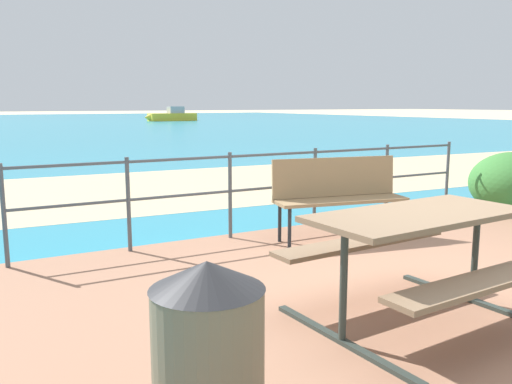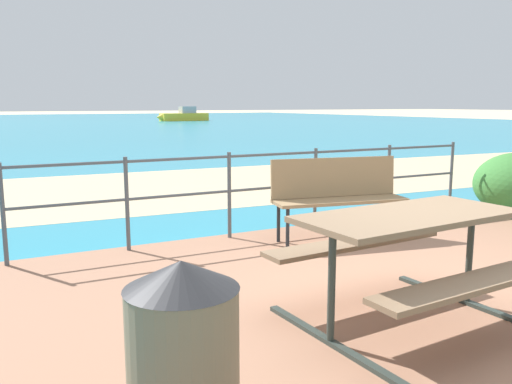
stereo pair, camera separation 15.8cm
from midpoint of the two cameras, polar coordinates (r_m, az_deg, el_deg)
name	(u,v)px [view 1 (the left image)]	position (r m, az deg, el deg)	size (l,w,h in m)	color
ground_plane	(425,301)	(4.62, 16.85, -11.21)	(240.00, 240.00, 0.00)	beige
patio_paving	(426,298)	(4.61, 16.86, -10.86)	(6.40, 5.20, 0.06)	#996B51
sea_water	(15,126)	(43.14, -24.65, 6.51)	(90.00, 90.00, 0.01)	teal
beach_strip	(160,188)	(10.35, -10.71, 0.46)	(54.00, 4.99, 0.01)	tan
picnic_table	(417,239)	(3.86, 15.85, -4.92)	(1.68, 1.46, 0.80)	#7A6047
park_bench	(338,190)	(6.10, 8.09, 0.17)	(1.58, 0.68, 0.93)	#8C704C
railing_fence	(274,181)	(6.34, 1.27, 1.20)	(5.94, 0.04, 1.00)	#4C5156
trash_bin	(208,364)	(2.36, -7.17, -17.92)	(0.49, 0.49, 0.91)	#726047
boat_near	(172,116)	(51.10, -9.13, 8.10)	(5.18, 1.65, 1.35)	yellow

